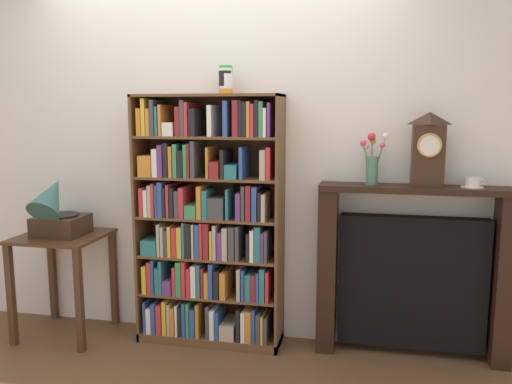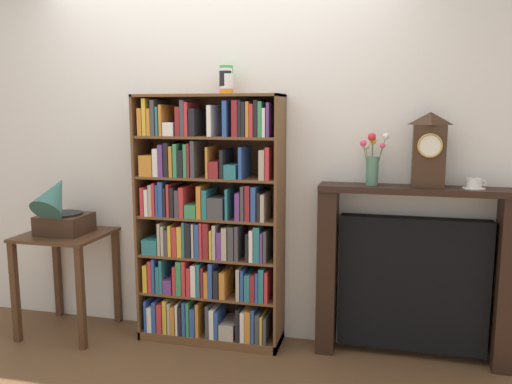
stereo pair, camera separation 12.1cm
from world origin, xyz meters
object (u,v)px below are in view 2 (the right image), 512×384
Objects in this scene: bookshelf at (208,230)px; cup_stack at (226,80)px; gramophone at (59,209)px; side_table_left at (67,257)px; flower_vase at (372,161)px; mantel_clock at (429,150)px; teacup_with_saucer at (474,184)px; fireplace_mantel at (413,275)px.

bookshelf is 1.01m from cup_stack.
bookshelf is at bearing 8.91° from gramophone.
side_table_left is 2.24m from flower_vase.
bookshelf reaches higher than mantel_clock.
mantel_clock is (1.42, 0.05, 0.57)m from bookshelf.
side_table_left is 2.58m from mantel_clock.
cup_stack is at bearing 20.12° from bookshelf.
cup_stack is 1.70m from side_table_left.
gramophone reaches higher than teacup_with_saucer.
fireplace_mantel is 0.81m from mantel_clock.
bookshelf is 1.06m from side_table_left.
gramophone is at bearing -169.80° from cup_stack.
bookshelf is 1.19m from flower_vase.
gramophone is 2.50m from mantel_clock.
mantel_clock is at bearing -21.12° from fireplace_mantel.
flower_vase is at bearing 179.41° from teacup_with_saucer.
mantel_clock is 0.35m from flower_vase.
cup_stack is 0.25× the size of side_table_left.
bookshelf reaches higher than teacup_with_saucer.
cup_stack reaches higher than flower_vase.
flower_vase reaches higher than fireplace_mantel.
gramophone is 2.74m from teacup_with_saucer.
flower_vase is at bearing 0.50° from cup_stack.
mantel_clock reaches higher than fireplace_mantel.
fireplace_mantel is 8.72× the size of teacup_with_saucer.
cup_stack is 0.40× the size of mantel_clock.
mantel_clock is at bearing -1.44° from flower_vase.
fireplace_mantel is 2.63× the size of mantel_clock.
mantel_clock is 1.39× the size of flower_vase.
teacup_with_saucer is (1.56, 0.00, -0.64)m from cup_stack.
gramophone is at bearing -175.57° from teacup_with_saucer.
teacup_with_saucer is (1.69, 0.05, 0.37)m from bookshelf.
gramophone is at bearing -171.09° from bookshelf.
flower_vase is (2.11, 0.17, 0.72)m from side_table_left.
fireplace_mantel is at bearing 1.02° from cup_stack.
cup_stack reaches higher than teacup_with_saucer.
side_table_left is at bearing -175.70° from fireplace_mantel.
side_table_left is (-1.03, -0.11, -0.23)m from bookshelf.
fireplace_mantel is at bearing 2.81° from flower_vase.
flower_vase is (-0.34, 0.01, -0.08)m from mantel_clock.
teacup_with_saucer is at bearing 4.43° from gramophone.
side_table_left is at bearing -173.86° from bookshelf.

